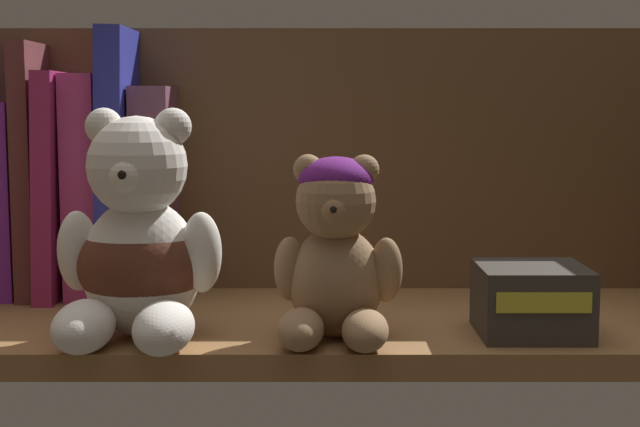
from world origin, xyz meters
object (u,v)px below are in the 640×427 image
Objects in this scene: book_4 at (65,184)px; book_5 at (95,186)px; book_3 at (41,170)px; book_7 at (162,191)px; teddy_bear_smaller at (340,253)px; book_6 at (127,164)px; teddy_bear_larger at (143,249)px; small_product_box at (536,300)px; book_2 at (13,199)px.

book_5 is (2.78, 0.00, -0.10)cm from book_4.
book_3 is 1.20× the size of book_7.
teddy_bear_smaller is at bearing -36.97° from book_5.
book_6 is 1.40× the size of teddy_bear_larger.
book_4 is 2.79cm from book_5.
book_6 is at bearing 0.00° from book_5.
book_7 is 2.36× the size of small_product_box.
book_3 is 7.97cm from book_6.
book_5 is 28.42cm from teddy_bear_smaller.
book_2 is 2.18× the size of small_product_box.
book_3 is at bearing 159.90° from small_product_box.
book_4 reaches higher than small_product_box.
book_5 is at bearing 143.03° from teddy_bear_smaller.
book_3 is at bearing 148.29° from teddy_bear_smaller.
book_6 is 18.10cm from teddy_bear_larger.
teddy_bear_larger is at bearing -57.87° from book_4.
book_7 is at bearing -0.00° from book_6.
teddy_bear_larger is 14.87cm from teddy_bear_smaller.
small_product_box is (45.37, -15.59, -6.25)cm from book_2.
book_2 is at bearing -180.00° from book_6.
book_3 is at bearing 180.00° from book_7.
book_3 is 1.33× the size of teddy_bear_larger.
book_7 is at bearing 0.00° from book_4.
teddy_bear_larger is at bearing 178.81° from teddy_bear_smaller.
book_2 is 22.75cm from teddy_bear_larger.
teddy_bear_larger is (12.58, -16.65, -4.76)cm from book_3.
teddy_bear_smaller is (14.86, -0.31, -0.23)cm from teddy_bear_larger.
teddy_bear_larger is (4.64, -16.65, -5.37)cm from book_6.
book_2 is 13.97cm from book_7.
book_4 is at bearing 146.18° from teddy_bear_smaller.
small_product_box is at bearing -21.07° from book_4.
book_4 is (2.13, 0.00, -1.31)cm from book_3.
small_product_box is at bearing -26.39° from book_7.
teddy_bear_larger is (1.41, -16.65, -2.79)cm from book_7.
book_3 reaches higher than book_5.
book_7 reaches higher than teddy_bear_smaller.
book_3 is 32.64cm from teddy_bear_smaller.
book_4 reaches higher than book_5.
book_3 reaches higher than teddy_bear_smaller.
teddy_bear_larger reaches higher than teddy_bear_smaller.
teddy_bear_smaller is (19.50, -16.96, -5.60)cm from book_6.
teddy_bear_larger is (15.36, -16.65, -2.08)cm from book_2.
book_2 is 0.73× the size of book_6.
book_7 is (11.17, 0.00, -1.97)cm from book_3.
book_2 reaches higher than teddy_bear_larger.
small_product_box is at bearing 5.16° from teddy_bear_smaller.
book_6 reaches higher than book_7.
book_4 is at bearing 180.00° from book_5.
book_6 is (3.03, 0.00, 2.03)cm from book_5.
small_product_box is (40.46, -15.59, -7.62)cm from book_4.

